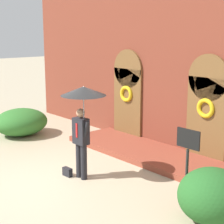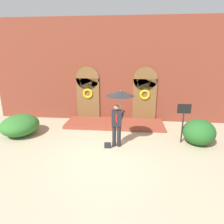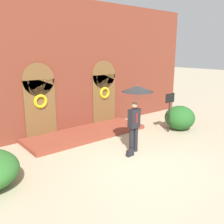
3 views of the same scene
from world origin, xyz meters
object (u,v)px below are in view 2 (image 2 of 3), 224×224
(handbag, at_px, (108,145))
(shrub_left, at_px, (20,125))
(person_with_umbrella, at_px, (119,102))
(sign_post, at_px, (183,117))
(shrub_right, at_px, (199,132))

(handbag, bearing_deg, shrub_left, 163.56)
(person_with_umbrella, xyz_separation_m, handbag, (-0.44, -0.20, -1.80))
(sign_post, bearing_deg, shrub_right, -6.59)
(shrub_left, bearing_deg, person_with_umbrella, -9.35)
(person_with_umbrella, height_order, handbag, person_with_umbrella)
(handbag, bearing_deg, sign_post, 11.64)
(sign_post, xyz_separation_m, shrub_right, (0.68, -0.08, -0.62))
(person_with_umbrella, bearing_deg, shrub_left, 170.65)
(handbag, distance_m, sign_post, 3.39)
(handbag, xyz_separation_m, shrub_left, (-4.29, 0.98, 0.37))
(handbag, height_order, shrub_right, shrub_right)
(shrub_left, bearing_deg, handbag, -12.86)
(handbag, distance_m, shrub_right, 3.89)
(sign_post, relative_size, shrub_left, 0.90)
(handbag, height_order, sign_post, sign_post)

